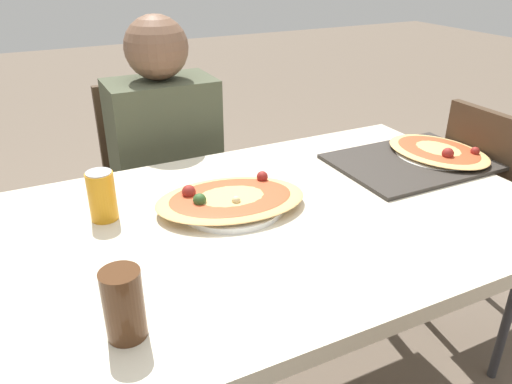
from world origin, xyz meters
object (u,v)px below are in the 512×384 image
at_px(dining_table, 275,237).
at_px(pizza_second, 438,152).
at_px(chair_far_seated, 161,189).
at_px(drink_glass, 124,304).
at_px(pizza_main, 230,200).
at_px(chair_side_right, 501,223).
at_px(soda_can, 102,196).
at_px(person_seated, 167,156).

relative_size(dining_table, pizza_second, 3.78).
xyz_separation_m(chair_far_seated, drink_glass, (-0.35, -1.04, 0.31)).
bearing_deg(pizza_main, dining_table, -43.49).
relative_size(dining_table, chair_side_right, 1.53).
xyz_separation_m(chair_side_right, soda_can, (-1.27, 0.17, 0.31)).
height_order(drink_glass, pizza_second, drink_glass).
relative_size(chair_side_right, pizza_main, 2.15).
distance_m(chair_far_seated, pizza_main, 0.74).
bearing_deg(chair_far_seated, pizza_second, 136.55).
bearing_deg(soda_can, pizza_second, -4.05).
xyz_separation_m(person_seated, pizza_second, (0.71, -0.56, 0.09)).
xyz_separation_m(pizza_main, drink_glass, (-0.35, -0.35, 0.04)).
bearing_deg(soda_can, dining_table, -23.32).
height_order(chair_side_right, person_seated, person_seated).
bearing_deg(chair_side_right, dining_table, -90.33).
bearing_deg(chair_side_right, drink_glass, -78.77).
distance_m(pizza_main, drink_glass, 0.49).
bearing_deg(drink_glass, pizza_second, 18.70).
relative_size(dining_table, drink_glass, 10.59).
relative_size(person_seated, soda_can, 9.30).
xyz_separation_m(person_seated, soda_can, (-0.30, -0.49, 0.13)).
distance_m(chair_far_seated, person_seated, 0.22).
relative_size(pizza_main, soda_can, 3.36).
distance_m(dining_table, person_seated, 0.66).
distance_m(chair_side_right, drink_glass, 1.37).
distance_m(dining_table, chair_side_right, 0.90).
bearing_deg(chair_far_seated, chair_side_right, 141.09).
relative_size(person_seated, drink_glass, 8.91).
bearing_deg(chair_far_seated, person_seated, 90.00).
xyz_separation_m(drink_glass, pizza_second, (1.06, 0.36, -0.05)).
bearing_deg(soda_can, person_seated, 58.25).
relative_size(person_seated, pizza_second, 3.18).
distance_m(soda_can, drink_glass, 0.44).
distance_m(chair_side_right, pizza_main, 1.01).
relative_size(drink_glass, pizza_second, 0.36).
height_order(chair_far_seated, pizza_second, chair_far_seated).
relative_size(chair_side_right, person_seated, 0.78).
distance_m(chair_far_seated, drink_glass, 1.14).
distance_m(person_seated, soda_can, 0.59).
distance_m(dining_table, pizza_main, 0.15).
distance_m(dining_table, drink_glass, 0.53).
bearing_deg(dining_table, pizza_second, 8.55).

